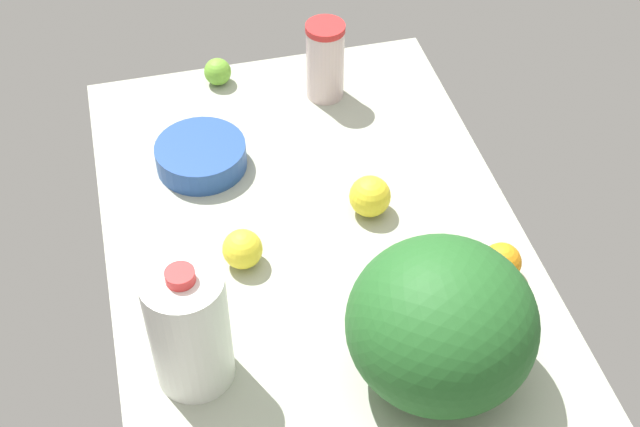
{
  "coord_description": "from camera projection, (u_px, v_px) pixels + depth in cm",
  "views": [
    {
      "loc": [
        104.59,
        -25.94,
        123.53
      ],
      "look_at": [
        0.0,
        0.0,
        13.0
      ],
      "focal_mm": 50.0,
      "sensor_mm": 36.0,
      "label": 1
    }
  ],
  "objects": [
    {
      "name": "milk_jug",
      "position": [
        189.0,
        328.0,
        1.35
      ],
      "size": [
        12.58,
        12.58,
        24.6
      ],
      "color": "white",
      "rests_on": "countertop"
    },
    {
      "name": "lemon_beside_bowl",
      "position": [
        242.0,
        249.0,
        1.57
      ],
      "size": [
        7.19,
        7.19,
        7.19
      ],
      "primitive_type": "sphere",
      "color": "yellow",
      "rests_on": "countertop"
    },
    {
      "name": "mixing_bowl",
      "position": [
        201.0,
        156.0,
        1.76
      ],
      "size": [
        17.93,
        17.93,
        5.22
      ],
      "primitive_type": "cylinder",
      "color": "#274B98",
      "rests_on": "countertop"
    },
    {
      "name": "lemon_near_front",
      "position": [
        370.0,
        196.0,
        1.66
      ],
      "size": [
        7.85,
        7.85,
        7.85
      ],
      "primitive_type": "sphere",
      "color": "yellow",
      "rests_on": "countertop"
    },
    {
      "name": "lime_by_jug",
      "position": [
        218.0,
        72.0,
        1.94
      ],
      "size": [
        5.95,
        5.95,
        5.95
      ],
      "primitive_type": "sphere",
      "color": "#6EB134",
      "rests_on": "countertop"
    },
    {
      "name": "tumbler_cup",
      "position": [
        325.0,
        61.0,
        1.87
      ],
      "size": [
        8.27,
        8.27,
        17.7
      ],
      "color": "beige",
      "rests_on": "countertop"
    },
    {
      "name": "countertop",
      "position": [
        320.0,
        257.0,
        1.63
      ],
      "size": [
        120.0,
        76.0,
        3.0
      ],
      "primitive_type": "cube",
      "color": "#A6AB98",
      "rests_on": "ground"
    },
    {
      "name": "watermelon",
      "position": [
        441.0,
        324.0,
        1.34
      ],
      "size": [
        29.34,
        29.34,
        25.19
      ],
      "primitive_type": "ellipsoid",
      "color": "#246026",
      "rests_on": "countertop"
    },
    {
      "name": "orange_far_back",
      "position": [
        501.0,
        262.0,
        1.55
      ],
      "size": [
        7.02,
        7.02,
        7.02
      ],
      "primitive_type": "sphere",
      "color": "orange",
      "rests_on": "countertop"
    }
  ]
}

